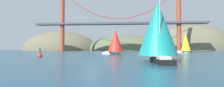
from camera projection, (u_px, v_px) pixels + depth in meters
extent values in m
plane|color=navy|center=(91.00, 62.00, 26.85)|extent=(360.00, 360.00, 0.00)
ellipsoid|color=#6B664C|center=(192.00, 51.00, 156.38)|extent=(70.29, 44.00, 44.75)
ellipsoid|color=#5B6647|center=(127.00, 50.00, 160.93)|extent=(70.79, 44.00, 26.75)
ellipsoid|color=#6B664C|center=(60.00, 50.00, 165.89)|extent=(67.01, 44.00, 34.92)
cylinder|color=#A34228|center=(62.00, 22.00, 125.18)|extent=(2.80, 2.80, 40.07)
cylinder|color=#A34228|center=(179.00, 20.00, 118.81)|extent=(2.80, 2.80, 40.07)
cube|color=#47474C|center=(119.00, 24.00, 121.95)|extent=(113.04, 6.00, 1.20)
cylinder|color=#A34228|center=(86.00, 10.00, 124.01)|extent=(11.25, 0.50, 6.56)
cylinder|color=#A34228|center=(103.00, 16.00, 122.99)|extent=(11.14, 0.50, 3.55)
cylinder|color=#A34228|center=(119.00, 18.00, 122.04)|extent=(11.01, 0.50, 0.50)
cylinder|color=#A34228|center=(136.00, 16.00, 121.17)|extent=(11.14, 0.50, 3.55)
cylinder|color=#A34228|center=(153.00, 9.00, 120.38)|extent=(11.25, 0.50, 6.56)
cube|color=black|center=(161.00, 61.00, 24.59)|extent=(2.03, 7.83, 0.62)
cube|color=beige|center=(163.00, 58.00, 23.20)|extent=(1.47, 2.52, 0.36)
cylinder|color=#B2B2B7|center=(160.00, 23.00, 25.50)|extent=(0.14, 0.14, 9.59)
cone|color=teal|center=(158.00, 28.00, 27.20)|extent=(5.92, 5.92, 8.06)
cube|color=white|center=(111.00, 53.00, 60.46)|extent=(6.29, 6.16, 0.59)
cube|color=beige|center=(108.00, 52.00, 61.41)|extent=(2.58, 2.55, 0.36)
cylinder|color=#B2B2B7|center=(112.00, 40.00, 60.05)|extent=(0.14, 0.14, 8.04)
cone|color=red|center=(115.00, 41.00, 58.89)|extent=(6.96, 6.96, 6.90)
cube|color=white|center=(182.00, 52.00, 73.61)|extent=(4.38, 6.80, 0.59)
cube|color=beige|center=(180.00, 51.00, 74.74)|extent=(2.20, 2.52, 0.36)
cylinder|color=#B2B2B7|center=(183.00, 41.00, 73.11)|extent=(0.14, 0.14, 8.68)
cone|color=yellow|center=(186.00, 42.00, 71.73)|extent=(4.84, 4.84, 7.08)
sphere|color=red|center=(40.00, 56.00, 42.40)|extent=(1.10, 1.10, 1.10)
cylinder|color=black|center=(40.00, 51.00, 42.42)|extent=(0.20, 0.20, 1.60)
sphere|color=#F2EA99|center=(40.00, 47.00, 42.45)|extent=(0.24, 0.24, 0.24)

